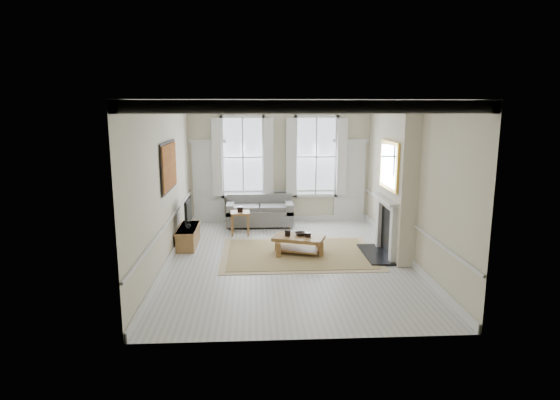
{
  "coord_description": "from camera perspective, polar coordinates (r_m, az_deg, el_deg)",
  "views": [
    {
      "loc": [
        -0.72,
        -9.8,
        3.3
      ],
      "look_at": [
        -0.16,
        0.47,
        1.25
      ],
      "focal_mm": 30.0,
      "sensor_mm": 36.0,
      "label": 1
    }
  ],
  "objects": [
    {
      "name": "right_wall",
      "position": [
        10.47,
        15.4,
        2.07
      ],
      "size": [
        0.0,
        7.2,
        7.2
      ],
      "primitive_type": "plane",
      "rotation": [
        1.57,
        0.0,
        -1.57
      ],
      "color": "beige",
      "rests_on": "floor"
    },
    {
      "name": "door_right",
      "position": [
        13.82,
        8.48,
        2.18
      ],
      "size": [
        0.9,
        0.08,
        2.3
      ],
      "primitive_type": "cube",
      "color": "silver",
      "rests_on": "floor"
    },
    {
      "name": "window_left",
      "position": [
        13.43,
        -4.54,
        5.24
      ],
      "size": [
        1.26,
        0.2,
        2.2
      ],
      "primitive_type": null,
      "color": "#B2BCC6",
      "rests_on": "back_wall"
    },
    {
      "name": "sofa",
      "position": [
        13.24,
        -2.48,
        -1.58
      ],
      "size": [
        1.84,
        0.9,
        0.86
      ],
      "color": "slate",
      "rests_on": "floor"
    },
    {
      "name": "window_right",
      "position": [
        13.54,
        4.41,
        5.29
      ],
      "size": [
        1.26,
        0.2,
        2.2
      ],
      "primitive_type": null,
      "color": "#B2BCC6",
      "rests_on": "back_wall"
    },
    {
      "name": "rug",
      "position": [
        10.76,
        2.29,
        -6.54
      ],
      "size": [
        3.5,
        2.6,
        0.02
      ],
      "primitive_type": "cube",
      "color": "#9F8952",
      "rests_on": "floor"
    },
    {
      "name": "ceiling",
      "position": [
        9.83,
        1.09,
        11.85
      ],
      "size": [
        7.2,
        7.2,
        0.0
      ],
      "primitive_type": "plane",
      "rotation": [
        3.14,
        0.0,
        0.0
      ],
      "color": "white",
      "rests_on": "back_wall"
    },
    {
      "name": "painting",
      "position": [
        10.35,
        -13.39,
        4.02
      ],
      "size": [
        0.05,
        1.66,
        1.06
      ],
      "primitive_type": "cube",
      "color": "#A9681D",
      "rests_on": "left_wall"
    },
    {
      "name": "tv_stand",
      "position": [
        11.54,
        -11.12,
        -4.37
      ],
      "size": [
        0.42,
        1.3,
        0.46
      ],
      "primitive_type": "cube",
      "color": "brown",
      "rests_on": "floor"
    },
    {
      "name": "floor",
      "position": [
        10.37,
        1.02,
        -7.29
      ],
      "size": [
        7.2,
        7.2,
        0.0
      ],
      "primitive_type": "plane",
      "color": "#B7B5AD",
      "rests_on": "ground"
    },
    {
      "name": "coffee_table",
      "position": [
        10.66,
        2.3,
        -4.87
      ],
      "size": [
        1.27,
        0.99,
        0.42
      ],
      "rotation": [
        0.0,
        0.0,
        -0.34
      ],
      "color": "brown",
      "rests_on": "rug"
    },
    {
      "name": "chimney_breast",
      "position": [
        10.61,
        14.16,
        2.25
      ],
      "size": [
        0.35,
        1.7,
        3.38
      ],
      "primitive_type": "cube",
      "color": "beige",
      "rests_on": "floor"
    },
    {
      "name": "ceramic_pot_a",
      "position": [
        10.65,
        0.94,
        -4.07
      ],
      "size": [
        0.13,
        0.13,
        0.13
      ],
      "primitive_type": "cylinder",
      "color": "black",
      "rests_on": "coffee_table"
    },
    {
      "name": "ceramic_pot_b",
      "position": [
        10.6,
        3.41,
        -4.24
      ],
      "size": [
        0.15,
        0.15,
        0.1
      ],
      "primitive_type": "cylinder",
      "color": "black",
      "rests_on": "coffee_table"
    },
    {
      "name": "fireplace",
      "position": [
        10.73,
        12.77,
        -2.86
      ],
      "size": [
        0.21,
        1.45,
        1.33
      ],
      "color": "silver",
      "rests_on": "floor"
    },
    {
      "name": "bowl",
      "position": [
        10.73,
        2.52,
        -4.14
      ],
      "size": [
        0.33,
        0.33,
        0.07
      ],
      "primitive_type": "imported",
      "rotation": [
        0.0,
        0.0,
        0.28
      ],
      "color": "black",
      "rests_on": "coffee_table"
    },
    {
      "name": "hearth",
      "position": [
        10.87,
        11.59,
        -6.51
      ],
      "size": [
        0.55,
        1.5,
        0.05
      ],
      "primitive_type": "cube",
      "color": "black",
      "rests_on": "floor"
    },
    {
      "name": "left_wall",
      "position": [
        10.11,
        -13.81,
        1.83
      ],
      "size": [
        0.0,
        7.2,
        7.2
      ],
      "primitive_type": "plane",
      "rotation": [
        1.57,
        0.0,
        1.57
      ],
      "color": "beige",
      "rests_on": "floor"
    },
    {
      "name": "door_left",
      "position": [
        13.6,
        -8.71,
        2.03
      ],
      "size": [
        0.9,
        0.08,
        2.3
      ],
      "primitive_type": "cube",
      "color": "silver",
      "rests_on": "floor"
    },
    {
      "name": "mirror",
      "position": [
        10.5,
        13.13,
        4.13
      ],
      "size": [
        0.06,
        1.26,
        1.06
      ],
      "primitive_type": "cube",
      "color": "gold",
      "rests_on": "chimney_breast"
    },
    {
      "name": "side_table",
      "position": [
        12.31,
        -4.87,
        -1.96
      ],
      "size": [
        0.51,
        0.51,
        0.6
      ],
      "rotation": [
        0.0,
        0.0,
        0.04
      ],
      "color": "brown",
      "rests_on": "floor"
    },
    {
      "name": "back_wall",
      "position": [
        13.52,
        -0.06,
        4.46
      ],
      "size": [
        5.2,
        0.0,
        5.2
      ],
      "primitive_type": "plane",
      "rotation": [
        1.57,
        0.0,
        0.0
      ],
      "color": "beige",
      "rests_on": "floor"
    },
    {
      "name": "tv",
      "position": [
        11.39,
        -11.12,
        -1.33
      ],
      "size": [
        0.08,
        0.9,
        0.68
      ],
      "color": "black",
      "rests_on": "tv_stand"
    }
  ]
}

